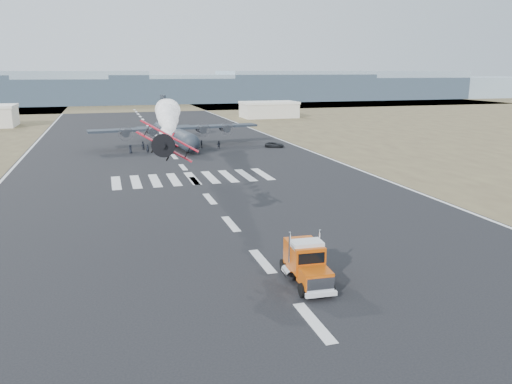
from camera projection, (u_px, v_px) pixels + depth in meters
name	position (u px, v px, depth m)	size (l,w,h in m)	color
ground	(314.00, 322.00, 34.68)	(500.00, 500.00, 0.00)	black
scrub_far	(131.00, 106.00, 248.66)	(500.00, 80.00, 0.00)	brown
runway_markings	(183.00, 167.00, 90.50)	(60.00, 260.00, 0.01)	silver
ridge_seg_d	(128.00, 90.00, 275.04)	(150.00, 50.00, 13.00)	gray
ridge_seg_e	(241.00, 88.00, 293.01)	(150.00, 50.00, 15.00)	gray
ridge_seg_f	(342.00, 85.00, 310.99)	(150.00, 50.00, 17.00)	gray
ridge_seg_g	(431.00, 87.00, 329.68)	(150.00, 50.00, 13.00)	gray
hangar_right	(269.00, 109.00, 186.41)	(20.50, 12.50, 5.90)	beige
semi_truck	(306.00, 262.00, 40.89)	(3.08, 8.10, 3.60)	black
aerobatic_biplane	(167.00, 143.00, 49.27)	(5.62, 5.74, 4.39)	red
smoke_trail	(168.00, 114.00, 79.40)	(6.93, 38.70, 3.97)	white
transport_aircraft	(174.00, 133.00, 115.81)	(38.90, 31.96, 11.22)	#1C232B
support_vehicle	(274.00, 145.00, 114.13)	(2.01, 4.36, 1.21)	black
crew_a	(148.00, 149.00, 105.61)	(0.66, 0.54, 1.80)	black
crew_b	(219.00, 145.00, 111.76)	(0.87, 0.53, 1.78)	black
crew_c	(159.00, 145.00, 112.34)	(1.02, 0.47, 1.58)	black
crew_d	(202.00, 144.00, 113.17)	(1.04, 0.53, 1.78)	black
crew_e	(131.00, 149.00, 105.63)	(0.91, 0.56, 1.86)	black
crew_f	(169.00, 145.00, 112.47)	(1.56, 0.51, 1.69)	black
crew_g	(143.00, 146.00, 110.31)	(0.65, 0.54, 1.78)	black
crew_h	(143.00, 145.00, 110.63)	(0.89, 0.55, 1.83)	black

